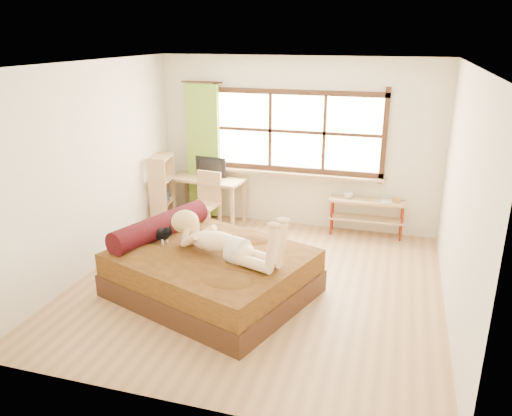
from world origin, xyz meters
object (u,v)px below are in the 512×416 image
(woman, at_px, (221,229))
(chair, at_px, (206,198))
(desk, at_px, (208,184))
(pipe_shelf, at_px, (368,209))
(bookshelf, at_px, (162,190))
(kitten, at_px, (160,232))
(bed, at_px, (209,270))

(woman, xyz_separation_m, chair, (-0.98, 1.99, -0.35))
(desk, xyz_separation_m, pipe_shelf, (2.60, 0.12, -0.23))
(pipe_shelf, distance_m, bookshelf, 3.30)
(kitten, height_order, pipe_shelf, kitten)
(bed, bearing_deg, bookshelf, 148.36)
(bed, distance_m, kitten, 0.77)
(woman, distance_m, pipe_shelf, 2.93)
(bed, height_order, pipe_shelf, bed)
(bed, xyz_separation_m, bookshelf, (-1.56, 1.94, 0.29))
(bed, relative_size, kitten, 8.07)
(bed, xyz_separation_m, pipe_shelf, (1.71, 2.41, 0.13))
(desk, height_order, chair, chair)
(desk, bearing_deg, chair, -65.18)
(kitten, distance_m, desk, 2.21)
(woman, height_order, pipe_shelf, woman)
(kitten, distance_m, bookshelf, 2.06)
(desk, bearing_deg, kitten, -76.39)
(kitten, xyz_separation_m, desk, (-0.23, 2.20, -0.02))
(desk, bearing_deg, bed, -60.87)
(woman, bearing_deg, chair, 135.94)
(bed, relative_size, pipe_shelf, 2.27)
(kitten, bearing_deg, bookshelf, 135.16)
(woman, xyz_separation_m, bookshelf, (-1.76, 2.01, -0.29))
(desk, distance_m, chair, 0.40)
(woman, distance_m, kitten, 0.90)
(pipe_shelf, bearing_deg, desk, -179.30)
(bookshelf, bearing_deg, chair, -9.83)
(bookshelf, bearing_deg, pipe_shelf, -0.36)
(desk, bearing_deg, woman, -57.28)
(woman, bearing_deg, desk, 134.59)
(pipe_shelf, bearing_deg, chair, -170.95)
(chair, bearing_deg, pipe_shelf, 18.72)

